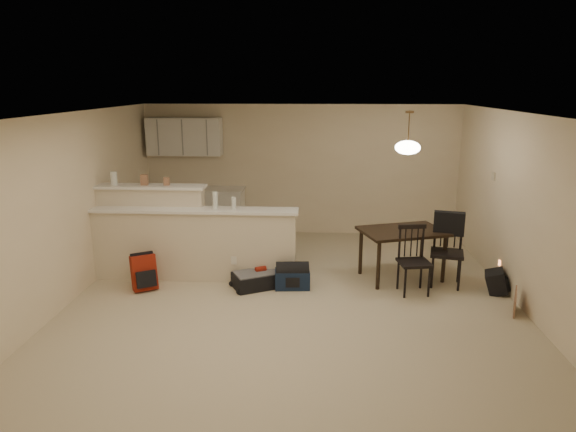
# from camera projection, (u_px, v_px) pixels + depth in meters

# --- Properties ---
(room) EXTENTS (7.00, 7.02, 2.50)m
(room) POSITION_uv_depth(u_px,v_px,m) (293.00, 215.00, 6.51)
(room) COLOR beige
(room) RESTS_ON ground
(breakfast_bar) EXTENTS (3.08, 0.58, 1.39)m
(breakfast_bar) POSITION_uv_depth(u_px,v_px,m) (179.00, 238.00, 7.71)
(breakfast_bar) COLOR beige
(breakfast_bar) RESTS_ON ground
(upper_cabinets) EXTENTS (1.40, 0.34, 0.70)m
(upper_cabinets) POSITION_uv_depth(u_px,v_px,m) (185.00, 137.00, 9.68)
(upper_cabinets) COLOR white
(upper_cabinets) RESTS_ON room
(kitchen_counter) EXTENTS (1.80, 0.60, 0.90)m
(kitchen_counter) POSITION_uv_depth(u_px,v_px,m) (197.00, 213.00, 9.90)
(kitchen_counter) COLOR white
(kitchen_counter) RESTS_ON ground
(thermostat) EXTENTS (0.02, 0.12, 0.12)m
(thermostat) POSITION_uv_depth(u_px,v_px,m) (493.00, 176.00, 7.79)
(thermostat) COLOR beige
(thermostat) RESTS_ON room
(jar) EXTENTS (0.10, 0.10, 0.20)m
(jar) POSITION_uv_depth(u_px,v_px,m) (114.00, 178.00, 7.68)
(jar) COLOR silver
(jar) RESTS_ON breakfast_bar
(cereal_box) EXTENTS (0.10, 0.07, 0.16)m
(cereal_box) POSITION_uv_depth(u_px,v_px,m) (144.00, 180.00, 7.66)
(cereal_box) COLOR #9B6C50
(cereal_box) RESTS_ON breakfast_bar
(small_box) EXTENTS (0.08, 0.06, 0.12)m
(small_box) POSITION_uv_depth(u_px,v_px,m) (167.00, 181.00, 7.65)
(small_box) COLOR #9B6C50
(small_box) RESTS_ON breakfast_bar
(bottle_a) EXTENTS (0.07, 0.07, 0.26)m
(bottle_a) POSITION_uv_depth(u_px,v_px,m) (215.00, 200.00, 7.45)
(bottle_a) COLOR silver
(bottle_a) RESTS_ON breakfast_bar
(bottle_b) EXTENTS (0.06, 0.06, 0.18)m
(bottle_b) POSITION_uv_depth(u_px,v_px,m) (234.00, 203.00, 7.45)
(bottle_b) COLOR silver
(bottle_b) RESTS_ON breakfast_bar
(dining_table) EXTENTS (1.40, 1.14, 0.76)m
(dining_table) POSITION_uv_depth(u_px,v_px,m) (403.00, 236.00, 7.64)
(dining_table) COLOR black
(dining_table) RESTS_ON ground
(pendant_lamp) EXTENTS (0.36, 0.36, 0.62)m
(pendant_lamp) POSITION_uv_depth(u_px,v_px,m) (408.00, 147.00, 7.31)
(pendant_lamp) COLOR brown
(pendant_lamp) RESTS_ON room
(dining_chair_near) EXTENTS (0.47, 0.46, 0.95)m
(dining_chair_near) POSITION_uv_depth(u_px,v_px,m) (414.00, 261.00, 7.12)
(dining_chair_near) COLOR black
(dining_chair_near) RESTS_ON ground
(dining_chair_far) EXTENTS (0.54, 0.53, 1.04)m
(dining_chair_far) POSITION_uv_depth(u_px,v_px,m) (447.00, 251.00, 7.40)
(dining_chair_far) COLOR black
(dining_chair_far) RESTS_ON ground
(suitcase) EXTENTS (0.76, 0.66, 0.22)m
(suitcase) POSITION_uv_depth(u_px,v_px,m) (256.00, 280.00, 7.42)
(suitcase) COLOR black
(suitcase) RESTS_ON ground
(red_backpack) EXTENTS (0.39, 0.35, 0.50)m
(red_backpack) POSITION_uv_depth(u_px,v_px,m) (144.00, 272.00, 7.32)
(red_backpack) COLOR maroon
(red_backpack) RESTS_ON ground
(navy_duffel) EXTENTS (0.51, 0.31, 0.27)m
(navy_duffel) POSITION_uv_depth(u_px,v_px,m) (292.00, 279.00, 7.38)
(navy_duffel) COLOR #13213C
(navy_duffel) RESTS_ON ground
(black_daypack) EXTENTS (0.34, 0.41, 0.31)m
(black_daypack) POSITION_uv_depth(u_px,v_px,m) (496.00, 282.00, 7.23)
(black_daypack) COLOR black
(black_daypack) RESTS_ON ground
(cardboard_sheet) EXTENTS (0.16, 0.37, 0.30)m
(cardboard_sheet) POSITION_uv_depth(u_px,v_px,m) (515.00, 303.00, 6.55)
(cardboard_sheet) COLOR #9B6C50
(cardboard_sheet) RESTS_ON ground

